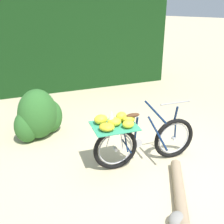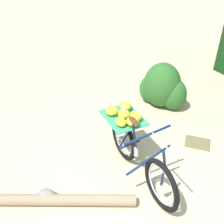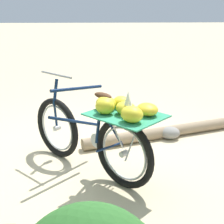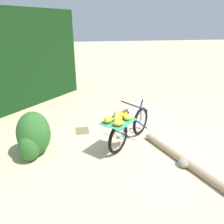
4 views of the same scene
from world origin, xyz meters
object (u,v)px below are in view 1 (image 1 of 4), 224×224
at_px(bicycle, 137,136).
at_px(shrub_cluster, 39,116).
at_px(path_stone, 178,220).
at_px(fallen_log, 183,223).

height_order(bicycle, shrub_cluster, bicycle).
xyz_separation_m(bicycle, shrub_cluster, (-0.06, -2.06, -0.09)).
bearing_deg(bicycle, path_stone, -91.39).
relative_size(fallen_log, path_stone, 9.46).
bearing_deg(fallen_log, path_stone, -102.73).
xyz_separation_m(bicycle, fallen_log, (1.02, 1.03, -0.45)).
distance_m(bicycle, path_stone, 1.45).
relative_size(bicycle, fallen_log, 0.58).
xyz_separation_m(fallen_log, shrub_cluster, (-1.07, -3.09, 0.35)).
bearing_deg(fallen_log, bicycle, -134.56).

